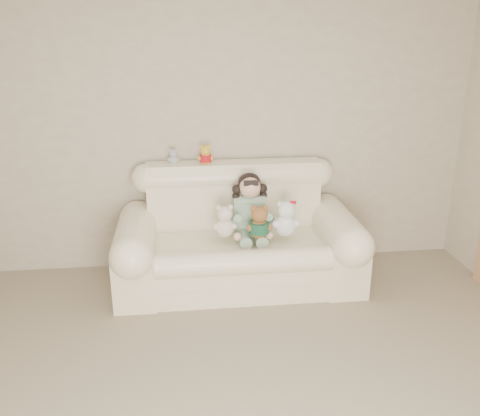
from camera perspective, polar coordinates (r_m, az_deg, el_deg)
name	(u,v)px	position (r m, az deg, el deg)	size (l,w,h in m)	color
wall_back	(226,129)	(4.73, -1.52, 8.71)	(4.50, 4.50, 0.00)	beige
sofa	(239,230)	(4.47, -0.15, -2.42)	(2.10, 0.95, 1.03)	#FFEFCD
seated_child	(250,205)	(4.49, 1.08, 0.31)	(0.35, 0.42, 0.58)	#317541
brown_teddy	(259,219)	(4.28, 2.13, -1.21)	(0.22, 0.17, 0.34)	brown
white_cat	(286,215)	(4.34, 5.05, -0.72)	(0.24, 0.18, 0.37)	white
cream_teddy	(225,218)	(4.31, -1.70, -1.12)	(0.21, 0.16, 0.33)	beige
yellow_mini_bear	(205,153)	(4.60, -3.83, 6.04)	(0.13, 0.10, 0.21)	yellow
grey_mini_plush	(173,155)	(4.63, -7.36, 5.76)	(0.11, 0.08, 0.17)	#A9AAB0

